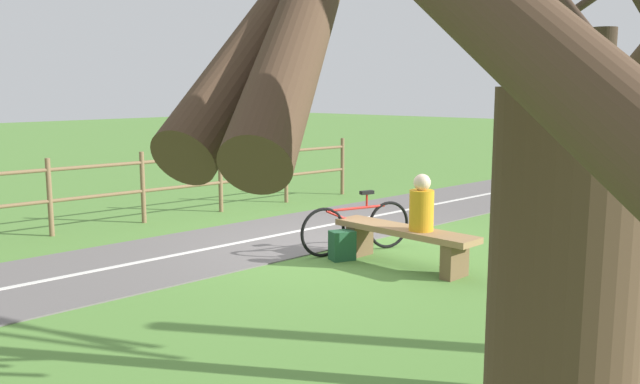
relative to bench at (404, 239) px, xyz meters
The scene contains 9 objects.
ground_plane 1.37m from the bench, 13.17° to the right, with size 80.00×80.00×0.00m, color #548438.
paved_path 4.65m from the bench, 52.94° to the left, with size 2.46×36.00×0.02m, color #66605E.
path_centre_line 4.65m from the bench, 52.94° to the left, with size 0.10×32.00×0.00m, color silver.
bench is the anchor object (origin of this frame).
person_seated 0.54m from the bench, behind, with size 0.32×0.32×0.72m.
bicycle 0.92m from the bench, ahead, with size 0.64×1.67×0.87m.
backpack 0.87m from the bench, 20.61° to the left, with size 0.36×0.39×0.40m.
fence_roadside 5.01m from the bench, ahead, with size 1.15×9.44×1.23m.
tree_by_path 4.10m from the bench, 144.35° to the left, with size 1.65×1.59×3.63m.
Camera 1 is at (-6.07, 7.27, 2.28)m, focal length 37.16 mm.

